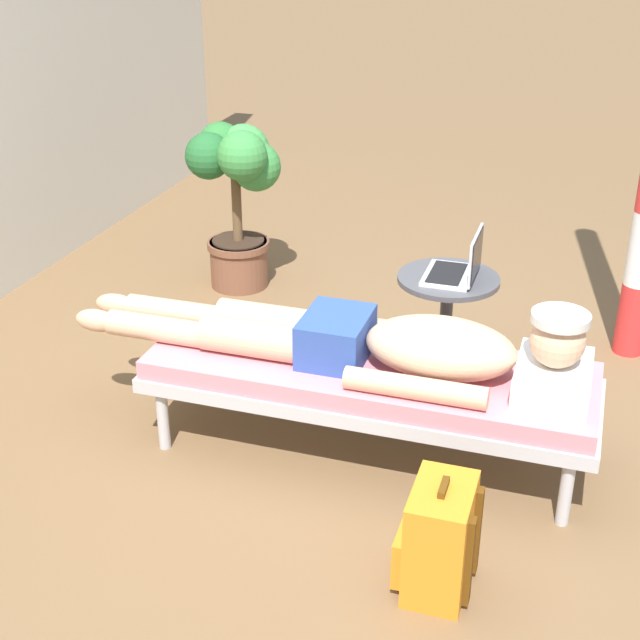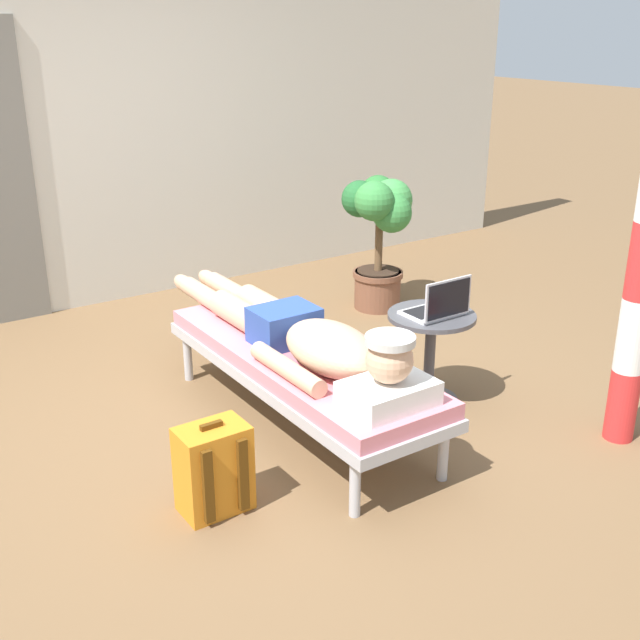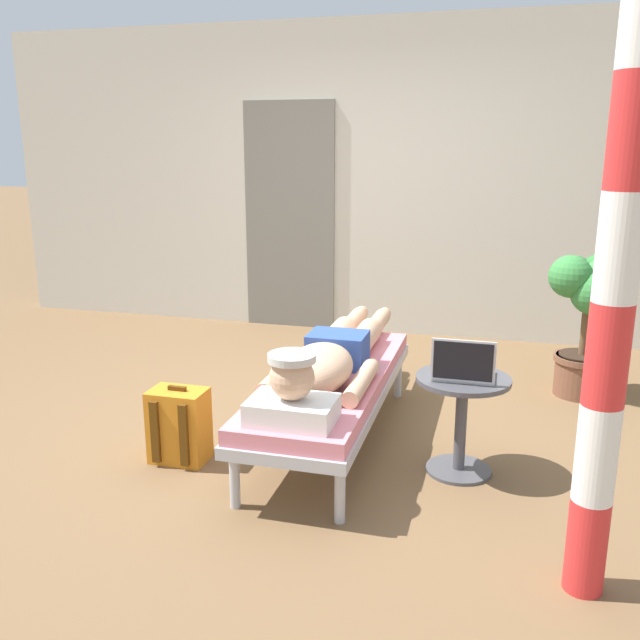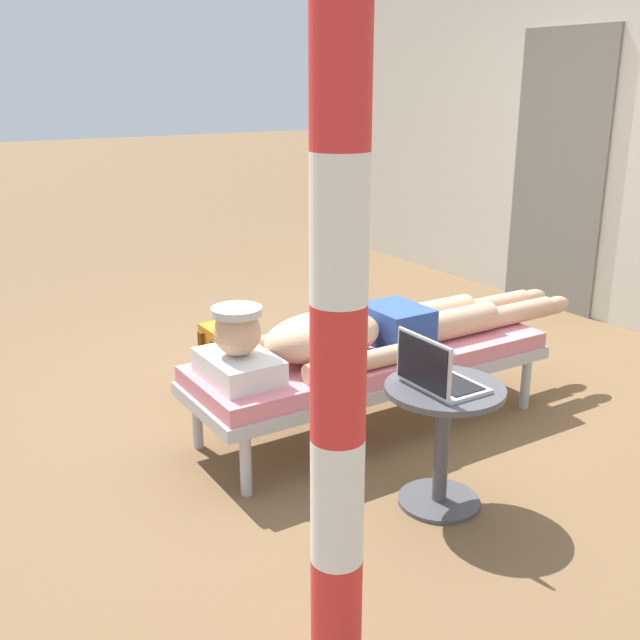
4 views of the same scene
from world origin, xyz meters
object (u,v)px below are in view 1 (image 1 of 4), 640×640
object	(u,v)px
lounge_chair	(369,378)
person_reclining	(384,343)
side_table	(446,309)
laptop	(460,266)
backpack	(439,540)
potted_plant	(237,184)

from	to	relation	value
lounge_chair	person_reclining	xyz separation A→B (m)	(0.00, -0.05, 0.17)
person_reclining	side_table	world-z (taller)	person_reclining
laptop	backpack	xyz separation A→B (m)	(-1.47, -0.21, -0.39)
side_table	potted_plant	bearing A→B (deg)	62.50
backpack	potted_plant	xyz separation A→B (m)	(2.17, 1.62, 0.43)
person_reclining	lounge_chair	bearing A→B (deg)	90.00
lounge_chair	person_reclining	distance (m)	0.18
backpack	side_table	bearing A→B (deg)	10.02
backpack	laptop	bearing A→B (deg)	8.06
lounge_chair	potted_plant	world-z (taller)	potted_plant
side_table	potted_plant	distance (m)	1.56
lounge_chair	potted_plant	distance (m)	1.88
person_reclining	backpack	bearing A→B (deg)	-152.14
laptop	potted_plant	distance (m)	1.58
lounge_chair	laptop	size ratio (longest dim) A/B	6.00
person_reclining	laptop	distance (m)	0.76
lounge_chair	backpack	distance (m)	0.87
backpack	potted_plant	world-z (taller)	potted_plant
side_table	laptop	distance (m)	0.23
side_table	potted_plant	size ratio (longest dim) A/B	0.54
laptop	side_table	bearing A→B (deg)	90.00
backpack	potted_plant	bearing A→B (deg)	36.65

